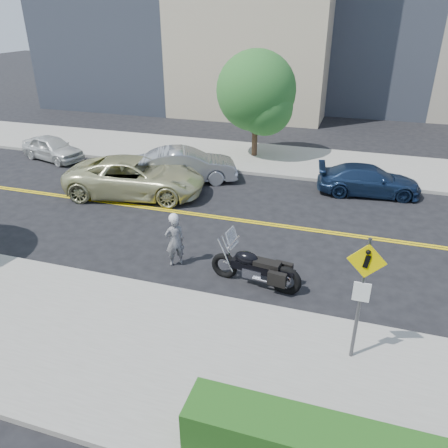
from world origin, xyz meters
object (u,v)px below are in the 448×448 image
object	(u,v)px
motorcycle	(256,260)
parked_car_silver	(185,165)
parked_car_white	(52,148)
parked_car_blue	(369,180)
pedestrian_sign	(362,289)
motorcyclist	(175,240)
suv	(136,177)

from	to	relation	value
motorcycle	parked_car_silver	world-z (taller)	motorcycle
parked_car_white	parked_car_silver	bearing A→B (deg)	-81.09
parked_car_white	parked_car_silver	xyz separation A→B (m)	(7.88, -0.92, 0.14)
parked_car_white	parked_car_blue	distance (m)	15.90
parked_car_white	parked_car_blue	world-z (taller)	parked_car_white
pedestrian_sign	parked_car_blue	distance (m)	10.60
motorcycle	parked_car_silver	size ratio (longest dim) A/B	0.57
parked_car_white	parked_car_silver	distance (m)	7.94
parked_car_white	pedestrian_sign	bearing A→B (deg)	-108.08
motorcyclist	suv	bearing A→B (deg)	-90.88
motorcycle	parked_car_white	bearing A→B (deg)	155.35
motorcyclist	suv	world-z (taller)	motorcyclist
pedestrian_sign	motorcyclist	size ratio (longest dim) A/B	1.72
parked_car_white	suv	bearing A→B (deg)	-99.57
motorcycle	motorcyclist	bearing A→B (deg)	-179.72
pedestrian_sign	suv	distance (m)	11.94
parked_car_silver	parked_car_blue	xyz separation A→B (m)	(8.02, 0.95, -0.14)
suv	parked_car_blue	world-z (taller)	suv
pedestrian_sign	parked_car_silver	world-z (taller)	pedestrian_sign
pedestrian_sign	parked_car_silver	size ratio (longest dim) A/B	0.65
motorcyclist	motorcycle	bearing A→B (deg)	133.03
parked_car_silver	motorcycle	bearing A→B (deg)	-169.12
suv	parked_car_blue	size ratio (longest dim) A/B	1.35
motorcyclist	pedestrian_sign	bearing A→B (deg)	113.94
parked_car_white	parked_car_silver	size ratio (longest dim) A/B	0.79
parked_car_white	motorcyclist	bearing A→B (deg)	-111.51
motorcyclist	parked_car_white	xyz separation A→B (m)	(-10.34, 7.80, -0.24)
motorcycle	parked_car_blue	world-z (taller)	motorcycle
motorcycle	parked_car_silver	xyz separation A→B (m)	(-5.07, 7.22, -0.04)
motorcycle	parked_car_blue	size ratio (longest dim) A/B	0.62
suv	parked_car_white	world-z (taller)	suv
suv	parked_car_white	bearing A→B (deg)	54.75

